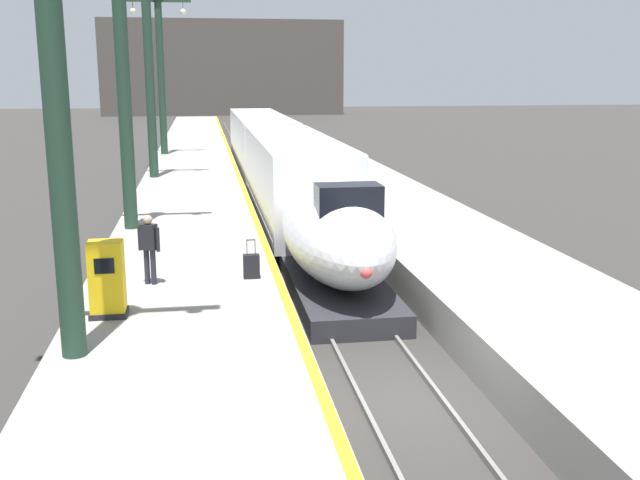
{
  "coord_description": "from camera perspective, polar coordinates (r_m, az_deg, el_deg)",
  "views": [
    {
      "loc": [
        -3.51,
        -12.46,
        5.98
      ],
      "look_at": [
        -0.58,
        6.1,
        1.8
      ],
      "focal_mm": 41.82,
      "sensor_mm": 36.0,
      "label": 1
    }
  ],
  "objects": [
    {
      "name": "ground_plane",
      "position": [
        14.26,
        6.29,
        -12.33
      ],
      "size": [
        260.0,
        260.0,
        0.0
      ],
      "primitive_type": "plane",
      "color": "#33302D"
    },
    {
      "name": "platform_left",
      "position": [
        37.61,
        -9.71,
        4.02
      ],
      "size": [
        4.8,
        110.0,
        1.05
      ],
      "primitive_type": "cube",
      "color": "gray",
      "rests_on": "ground"
    },
    {
      "name": "platform_right",
      "position": [
        38.36,
        2.5,
        4.35
      ],
      "size": [
        4.8,
        110.0,
        1.05
      ],
      "primitive_type": "cube",
      "color": "gray",
      "rests_on": "ground"
    },
    {
      "name": "platform_left_safety_stripe",
      "position": [
        37.57,
        -6.25,
        4.93
      ],
      "size": [
        0.2,
        107.8,
        0.01
      ],
      "primitive_type": "cube",
      "color": "yellow",
      "rests_on": "platform_left"
    },
    {
      "name": "rail_main_left",
      "position": [
        40.49,
        -4.97,
        4.08
      ],
      "size": [
        0.08,
        110.0,
        0.12
      ],
      "primitive_type": "cube",
      "color": "slate",
      "rests_on": "ground"
    },
    {
      "name": "rail_main_right",
      "position": [
        40.62,
        -2.85,
        4.14
      ],
      "size": [
        0.08,
        110.0,
        0.12
      ],
      "primitive_type": "cube",
      "color": "slate",
      "rests_on": "ground"
    },
    {
      "name": "highspeed_train_main",
      "position": [
        35.05,
        -3.17,
        5.87
      ],
      "size": [
        2.92,
        39.13,
        3.6
      ],
      "color": "silver",
      "rests_on": "ground"
    },
    {
      "name": "station_column_near",
      "position": [
        13.4,
        -20.03,
        16.11
      ],
      "size": [
        4.0,
        0.68,
        9.95
      ],
      "color": "#1E3828",
      "rests_on": "platform_left"
    },
    {
      "name": "station_column_mid",
      "position": [
        24.77,
        -14.97,
        14.29
      ],
      "size": [
        4.0,
        0.68,
        9.82
      ],
      "color": "#1E3828",
      "rests_on": "platform_left"
    },
    {
      "name": "station_column_far",
      "position": [
        37.42,
        -13.02,
        14.18
      ],
      "size": [
        4.0,
        0.68,
        10.47
      ],
      "color": "#1E3828",
      "rests_on": "platform_left"
    },
    {
      "name": "station_column_distant",
      "position": [
        48.44,
        -12.12,
        13.26
      ],
      "size": [
        4.0,
        0.68,
        9.65
      ],
      "color": "#1E3828",
      "rests_on": "platform_left"
    },
    {
      "name": "passenger_near_edge",
      "position": [
        18.19,
        -12.95,
        -0.29
      ],
      "size": [
        0.53,
        0.36,
        1.69
      ],
      "color": "#23232D",
      "rests_on": "platform_left"
    },
    {
      "name": "rolling_suitcase",
      "position": [
        18.47,
        -5.27,
        -2.01
      ],
      "size": [
        0.4,
        0.22,
        0.98
      ],
      "color": "black",
      "rests_on": "platform_left"
    },
    {
      "name": "ticket_machine_yellow",
      "position": [
        16.04,
        -15.97,
        -3.09
      ],
      "size": [
        0.76,
        0.62,
        1.6
      ],
      "color": "yellow",
      "rests_on": "platform_left"
    },
    {
      "name": "terminus_back_wall",
      "position": [
        114.52,
        -7.39,
        12.94
      ],
      "size": [
        36.0,
        2.0,
        14.0
      ],
      "primitive_type": "cube",
      "color": "#4C4742",
      "rests_on": "ground"
    }
  ]
}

